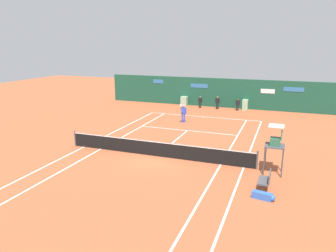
# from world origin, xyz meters

# --- Properties ---
(ground_plane) EXTENTS (80.00, 80.00, 0.01)m
(ground_plane) POSITION_xyz_m (-0.00, 0.58, 0.00)
(ground_plane) COLOR #B25633
(tennis_net) EXTENTS (12.10, 0.10, 1.07)m
(tennis_net) POSITION_xyz_m (0.00, 0.00, 0.51)
(tennis_net) COLOR #4C4C51
(tennis_net) RESTS_ON ground_plane
(sponsor_back_wall) EXTENTS (25.00, 1.02, 3.13)m
(sponsor_back_wall) POSITION_xyz_m (-0.01, 16.97, 1.52)
(sponsor_back_wall) COLOR #194C38
(sponsor_back_wall) RESTS_ON ground_plane
(umpire_chair) EXTENTS (1.00, 1.00, 2.65)m
(umpire_chair) POSITION_xyz_m (6.87, -0.28, 1.70)
(umpire_chair) COLOR #47474C
(umpire_chair) RESTS_ON ground_plane
(player_bench) EXTENTS (0.54, 1.10, 0.88)m
(player_bench) POSITION_xyz_m (6.63, -2.45, 0.51)
(player_bench) COLOR #38383D
(player_bench) RESTS_ON ground_plane
(equipment_bag) EXTENTS (1.04, 0.46, 0.32)m
(equipment_bag) POSITION_xyz_m (6.66, -3.55, 0.16)
(equipment_bag) COLOR blue
(equipment_bag) RESTS_ON ground_plane
(player_on_baseline) EXTENTS (0.49, 0.79, 1.81)m
(player_on_baseline) POSITION_xyz_m (-1.13, 8.85, 0.95)
(player_on_baseline) COLOR blue
(player_on_baseline) RESTS_ON ground_plane
(ball_kid_right_post) EXTENTS (0.42, 0.20, 1.28)m
(ball_kid_right_post) POSITION_xyz_m (-1.45, 15.79, 0.74)
(ball_kid_right_post) COLOR black
(ball_kid_right_post) RESTS_ON ground_plane
(ball_kid_left_post) EXTENTS (0.41, 0.21, 1.24)m
(ball_kid_left_post) POSITION_xyz_m (2.54, 15.79, 0.71)
(ball_kid_left_post) COLOR black
(ball_kid_left_post) RESTS_ON ground_plane
(ball_kid_centre_post) EXTENTS (0.45, 0.21, 1.37)m
(ball_kid_centre_post) POSITION_xyz_m (0.43, 15.79, 0.79)
(ball_kid_centre_post) COLOR black
(ball_kid_centre_post) RESTS_ON ground_plane
(tennis_ball_near_service_line) EXTENTS (0.07, 0.07, 0.07)m
(tennis_ball_near_service_line) POSITION_xyz_m (-2.90, 10.04, 0.03)
(tennis_ball_near_service_line) COLOR #CCE033
(tennis_ball_near_service_line) RESTS_ON ground_plane
(tennis_ball_mid_court) EXTENTS (0.07, 0.07, 0.07)m
(tennis_ball_mid_court) POSITION_xyz_m (-1.28, 2.54, 0.03)
(tennis_ball_mid_court) COLOR #CCE033
(tennis_ball_mid_court) RESTS_ON ground_plane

